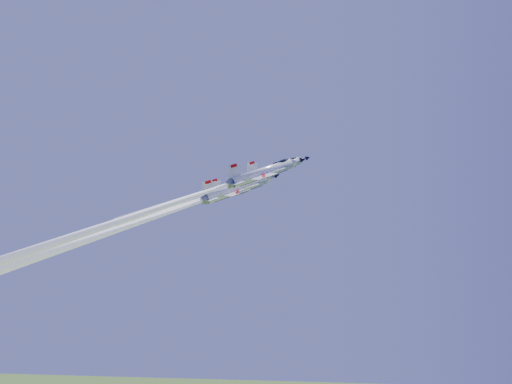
# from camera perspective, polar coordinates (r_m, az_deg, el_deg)

# --- Properties ---
(jet_lead) EXTENTS (28.18, 17.72, 26.42)m
(jet_lead) POSITION_cam_1_polar(r_m,az_deg,el_deg) (111.94, -3.15, 0.63)
(jet_lead) COLOR white
(jet_left) EXTENTS (41.01, 26.23, 47.19)m
(jet_left) POSITION_cam_1_polar(r_m,az_deg,el_deg) (115.60, -11.48, -2.73)
(jet_left) COLOR white
(jet_right) EXTENTS (40.85, 26.07, 45.90)m
(jet_right) POSITION_cam_1_polar(r_m,az_deg,el_deg) (99.27, -10.14, -1.72)
(jet_right) COLOR white
(jet_slot) EXTENTS (38.53, 24.49, 41.28)m
(jet_slot) POSITION_cam_1_polar(r_m,az_deg,el_deg) (105.23, -11.09, -2.80)
(jet_slot) COLOR white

